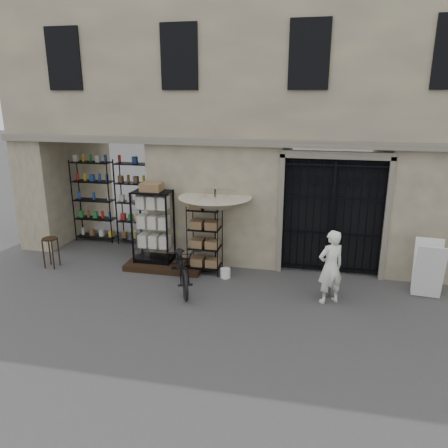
% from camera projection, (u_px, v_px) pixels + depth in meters
% --- Properties ---
extents(ground, '(80.00, 80.00, 0.00)m').
position_uv_depth(ground, '(246.00, 304.00, 9.44)').
color(ground, black).
rests_on(ground, ground).
extents(main_building, '(14.00, 4.00, 9.00)m').
position_uv_depth(main_building, '(273.00, 89.00, 11.90)').
color(main_building, tan).
rests_on(main_building, ground).
extents(shop_recess, '(3.00, 1.70, 3.00)m').
position_uv_depth(shop_recess, '(109.00, 198.00, 12.55)').
color(shop_recess, black).
rests_on(shop_recess, ground).
extents(shop_shelving, '(2.70, 0.50, 2.50)m').
position_uv_depth(shop_shelving, '(116.00, 202.00, 13.10)').
color(shop_shelving, black).
rests_on(shop_shelving, ground).
extents(iron_gate, '(2.50, 0.21, 3.00)m').
position_uv_depth(iron_gate, '(332.00, 215.00, 10.79)').
color(iron_gate, black).
rests_on(iron_gate, ground).
extents(step_platform, '(2.00, 0.90, 0.15)m').
position_uv_depth(step_platform, '(165.00, 265.00, 11.36)').
color(step_platform, black).
rests_on(step_platform, ground).
extents(display_cabinet, '(1.04, 0.78, 2.02)m').
position_uv_depth(display_cabinet, '(153.00, 230.00, 11.27)').
color(display_cabinet, black).
rests_on(display_cabinet, step_platform).
extents(wire_rack, '(0.85, 0.67, 1.76)m').
position_uv_depth(wire_rack, '(205.00, 240.00, 10.92)').
color(wire_rack, black).
rests_on(wire_rack, ground).
extents(market_umbrella, '(1.98, 2.00, 2.57)m').
position_uv_depth(market_umbrella, '(215.00, 201.00, 10.70)').
color(market_umbrella, black).
rests_on(market_umbrella, ground).
extents(white_bucket, '(0.32, 0.32, 0.24)m').
position_uv_depth(white_bucket, '(225.00, 273.00, 10.77)').
color(white_bucket, white).
rests_on(white_bucket, ground).
extents(bicycle, '(1.11, 1.30, 2.10)m').
position_uv_depth(bicycle, '(183.00, 287.00, 10.29)').
color(bicycle, black).
rests_on(bicycle, ground).
extents(wooden_stool, '(0.39, 0.39, 0.80)m').
position_uv_depth(wooden_stool, '(51.00, 252.00, 11.35)').
color(wooden_stool, black).
rests_on(wooden_stool, ground).
extents(steel_bollard, '(0.21, 0.21, 0.91)m').
position_uv_depth(steel_bollard, '(328.00, 278.00, 9.67)').
color(steel_bollard, slate).
rests_on(steel_bollard, ground).
extents(shopkeeper, '(1.37, 1.71, 0.39)m').
position_uv_depth(shopkeeper, '(328.00, 302.00, 9.55)').
color(shopkeeper, white).
rests_on(shopkeeper, ground).
extents(easel_sign, '(0.67, 0.75, 1.26)m').
position_uv_depth(easel_sign, '(428.00, 269.00, 9.63)').
color(easel_sign, silver).
rests_on(easel_sign, ground).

